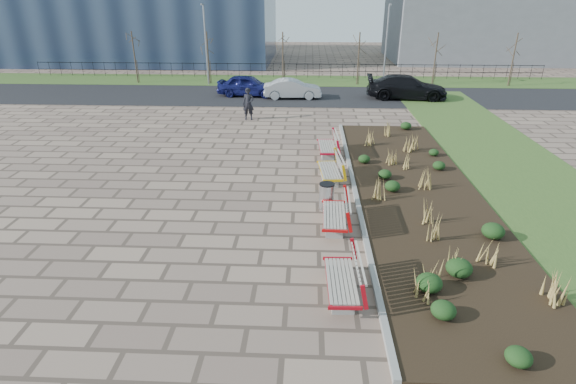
{
  "coord_description": "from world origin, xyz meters",
  "views": [
    {
      "loc": [
        2.12,
        -10.42,
        6.92
      ],
      "look_at": [
        1.5,
        3.0,
        0.9
      ],
      "focal_mm": 28.0,
      "sensor_mm": 36.0,
      "label": 1
    }
  ],
  "objects_px": {
    "car_blue": "(248,85)",
    "car_black": "(407,87)",
    "litter_bin": "(327,197)",
    "car_silver": "(292,89)",
    "bench_d": "(327,145)",
    "bench_c": "(330,169)",
    "lamp_east": "(386,46)",
    "pedestrian": "(248,104)",
    "lamp_west": "(206,46)",
    "bench_b": "(334,213)",
    "bench_a": "(341,278)"
  },
  "relations": [
    {
      "from": "bench_d",
      "to": "car_blue",
      "type": "distance_m",
      "value": 13.69
    },
    {
      "from": "litter_bin",
      "to": "lamp_west",
      "type": "distance_m",
      "value": 24.18
    },
    {
      "from": "bench_c",
      "to": "pedestrian",
      "type": "bearing_deg",
      "value": 110.04
    },
    {
      "from": "bench_b",
      "to": "lamp_west",
      "type": "relative_size",
      "value": 0.35
    },
    {
      "from": "car_black",
      "to": "lamp_east",
      "type": "height_order",
      "value": "lamp_east"
    },
    {
      "from": "bench_a",
      "to": "pedestrian",
      "type": "xyz_separation_m",
      "value": [
        -4.39,
        16.62,
        0.42
      ]
    },
    {
      "from": "car_blue",
      "to": "car_black",
      "type": "relative_size",
      "value": 0.78
    },
    {
      "from": "car_blue",
      "to": "bench_b",
      "type": "bearing_deg",
      "value": -159.76
    },
    {
      "from": "car_blue",
      "to": "lamp_east",
      "type": "relative_size",
      "value": 0.72
    },
    {
      "from": "bench_d",
      "to": "lamp_east",
      "type": "bearing_deg",
      "value": 70.42
    },
    {
      "from": "bench_a",
      "to": "pedestrian",
      "type": "relative_size",
      "value": 1.14
    },
    {
      "from": "bench_b",
      "to": "lamp_east",
      "type": "height_order",
      "value": "lamp_east"
    },
    {
      "from": "bench_a",
      "to": "car_silver",
      "type": "xyz_separation_m",
      "value": [
        -2.03,
        22.42,
        0.18
      ]
    },
    {
      "from": "bench_a",
      "to": "bench_b",
      "type": "bearing_deg",
      "value": 88.32
    },
    {
      "from": "pedestrian",
      "to": "car_silver",
      "type": "height_order",
      "value": "pedestrian"
    },
    {
      "from": "bench_a",
      "to": "lamp_west",
      "type": "height_order",
      "value": "lamp_west"
    },
    {
      "from": "car_blue",
      "to": "lamp_east",
      "type": "xyz_separation_m",
      "value": [
        10.25,
        4.14,
        2.28
      ]
    },
    {
      "from": "bench_b",
      "to": "bench_c",
      "type": "bearing_deg",
      "value": 91.5
    },
    {
      "from": "car_silver",
      "to": "bench_d",
      "type": "bearing_deg",
      "value": -173.45
    },
    {
      "from": "car_blue",
      "to": "car_silver",
      "type": "height_order",
      "value": "car_blue"
    },
    {
      "from": "bench_a",
      "to": "car_silver",
      "type": "relative_size",
      "value": 0.52
    },
    {
      "from": "bench_d",
      "to": "litter_bin",
      "type": "distance_m",
      "value": 5.6
    },
    {
      "from": "bench_d",
      "to": "pedestrian",
      "type": "xyz_separation_m",
      "value": [
        -4.39,
        6.17,
        0.42
      ]
    },
    {
      "from": "car_blue",
      "to": "car_silver",
      "type": "relative_size",
      "value": 1.08
    },
    {
      "from": "car_silver",
      "to": "pedestrian",
      "type": "bearing_deg",
      "value": 154.79
    },
    {
      "from": "car_black",
      "to": "lamp_west",
      "type": "height_order",
      "value": "lamp_west"
    },
    {
      "from": "car_silver",
      "to": "lamp_east",
      "type": "bearing_deg",
      "value": -58.71
    },
    {
      "from": "bench_c",
      "to": "bench_d",
      "type": "xyz_separation_m",
      "value": [
        0.0,
        3.02,
        0.0
      ]
    },
    {
      "from": "bench_b",
      "to": "lamp_east",
      "type": "distance_m",
      "value": 24.33
    },
    {
      "from": "car_silver",
      "to": "car_blue",
      "type": "bearing_deg",
      "value": 75.33
    },
    {
      "from": "bench_c",
      "to": "lamp_west",
      "type": "height_order",
      "value": "lamp_west"
    },
    {
      "from": "litter_bin",
      "to": "car_silver",
      "type": "relative_size",
      "value": 0.23
    },
    {
      "from": "bench_b",
      "to": "bench_d",
      "type": "height_order",
      "value": "same"
    },
    {
      "from": "bench_a",
      "to": "lamp_west",
      "type": "xyz_separation_m",
      "value": [
        -9.0,
        27.22,
        2.54
      ]
    },
    {
      "from": "bench_c",
      "to": "lamp_east",
      "type": "height_order",
      "value": "lamp_east"
    },
    {
      "from": "bench_a",
      "to": "bench_b",
      "type": "relative_size",
      "value": 1.0
    },
    {
      "from": "bench_b",
      "to": "lamp_west",
      "type": "bearing_deg",
      "value": 112.31
    },
    {
      "from": "car_blue",
      "to": "car_black",
      "type": "distance_m",
      "value": 11.19
    },
    {
      "from": "litter_bin",
      "to": "car_blue",
      "type": "xyz_separation_m",
      "value": [
        -5.05,
        18.23,
        0.29
      ]
    },
    {
      "from": "bench_c",
      "to": "lamp_east",
      "type": "relative_size",
      "value": 0.35
    },
    {
      "from": "litter_bin",
      "to": "car_silver",
      "type": "distance_m",
      "value": 17.66
    },
    {
      "from": "car_blue",
      "to": "lamp_west",
      "type": "height_order",
      "value": "lamp_west"
    },
    {
      "from": "bench_b",
      "to": "lamp_east",
      "type": "xyz_separation_m",
      "value": [
        5.0,
        23.67,
        2.54
      ]
    },
    {
      "from": "pedestrian",
      "to": "bench_c",
      "type": "bearing_deg",
      "value": -62.14
    },
    {
      "from": "bench_b",
      "to": "car_blue",
      "type": "xyz_separation_m",
      "value": [
        -5.25,
        19.53,
        0.26
      ]
    },
    {
      "from": "bench_a",
      "to": "litter_bin",
      "type": "xyz_separation_m",
      "value": [
        -0.2,
        4.85,
        -0.03
      ]
    },
    {
      "from": "car_blue",
      "to": "lamp_west",
      "type": "xyz_separation_m",
      "value": [
        -3.75,
        4.14,
        2.28
      ]
    },
    {
      "from": "litter_bin",
      "to": "car_blue",
      "type": "bearing_deg",
      "value": 105.49
    },
    {
      "from": "car_silver",
      "to": "car_black",
      "type": "height_order",
      "value": "car_black"
    },
    {
      "from": "bench_c",
      "to": "car_silver",
      "type": "distance_m",
      "value": 15.13
    }
  ]
}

